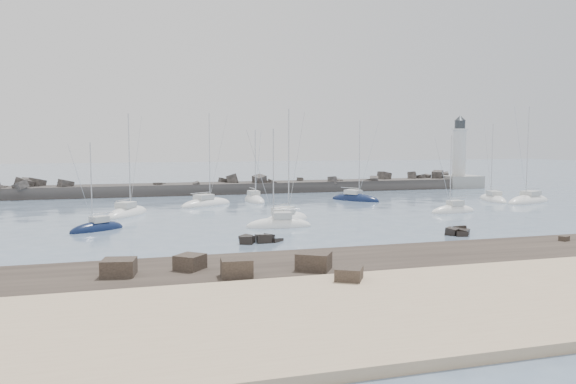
{
  "coord_description": "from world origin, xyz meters",
  "views": [
    {
      "loc": [
        -15.9,
        -57.03,
        8.6
      ],
      "look_at": [
        4.59,
        12.0,
        2.3
      ],
      "focal_mm": 35.0,
      "sensor_mm": 36.0,
      "label": 1
    }
  ],
  "objects_px": {
    "sailboat_10": "(493,200)",
    "sailboat_11": "(529,202)",
    "sailboat_2": "(97,229)",
    "sailboat_4": "(206,204)",
    "sailboat_3": "(128,214)",
    "lighthouse": "(459,171)",
    "sailboat_6": "(254,201)",
    "sailboat_9": "(453,211)",
    "sailboat_5": "(279,226)",
    "sailboat_7": "(285,221)",
    "sailboat_8": "(355,199)"
  },
  "relations": [
    {
      "from": "lighthouse",
      "to": "sailboat_9",
      "type": "distance_m",
      "value": 42.04
    },
    {
      "from": "sailboat_3",
      "to": "sailboat_7",
      "type": "distance_m",
      "value": 19.9
    },
    {
      "from": "sailboat_6",
      "to": "sailboat_9",
      "type": "distance_m",
      "value": 28.62
    },
    {
      "from": "sailboat_2",
      "to": "sailboat_4",
      "type": "relative_size",
      "value": 0.69
    },
    {
      "from": "sailboat_3",
      "to": "sailboat_9",
      "type": "xyz_separation_m",
      "value": [
        38.76,
        -8.82,
        0.0
      ]
    },
    {
      "from": "lighthouse",
      "to": "sailboat_6",
      "type": "bearing_deg",
      "value": -161.4
    },
    {
      "from": "lighthouse",
      "to": "sailboat_2",
      "type": "height_order",
      "value": "lighthouse"
    },
    {
      "from": "lighthouse",
      "to": "sailboat_6",
      "type": "relative_size",
      "value": 1.27
    },
    {
      "from": "sailboat_5",
      "to": "sailboat_6",
      "type": "relative_size",
      "value": 0.95
    },
    {
      "from": "sailboat_3",
      "to": "sailboat_8",
      "type": "xyz_separation_m",
      "value": [
        32.99,
        8.28,
        -0.0
      ]
    },
    {
      "from": "sailboat_8",
      "to": "sailboat_9",
      "type": "bearing_deg",
      "value": -71.35
    },
    {
      "from": "sailboat_2",
      "to": "sailboat_3",
      "type": "relative_size",
      "value": 0.72
    },
    {
      "from": "sailboat_5",
      "to": "sailboat_3",
      "type": "bearing_deg",
      "value": 135.96
    },
    {
      "from": "sailboat_7",
      "to": "sailboat_8",
      "type": "bearing_deg",
      "value": 49.71
    },
    {
      "from": "sailboat_3",
      "to": "sailboat_7",
      "type": "relative_size",
      "value": 0.98
    },
    {
      "from": "sailboat_4",
      "to": "sailboat_6",
      "type": "relative_size",
      "value": 1.19
    },
    {
      "from": "sailboat_3",
      "to": "sailboat_5",
      "type": "bearing_deg",
      "value": -44.04
    },
    {
      "from": "sailboat_11",
      "to": "sailboat_3",
      "type": "bearing_deg",
      "value": 178.33
    },
    {
      "from": "sailboat_5",
      "to": "sailboat_10",
      "type": "height_order",
      "value": "sailboat_10"
    },
    {
      "from": "sailboat_4",
      "to": "sailboat_10",
      "type": "relative_size",
      "value": 1.11
    },
    {
      "from": "sailboat_2",
      "to": "sailboat_3",
      "type": "xyz_separation_m",
      "value": [
        3.03,
        11.31,
        0.0
      ]
    },
    {
      "from": "sailboat_5",
      "to": "sailboat_6",
      "type": "distance_m",
      "value": 25.45
    },
    {
      "from": "sailboat_10",
      "to": "sailboat_8",
      "type": "bearing_deg",
      "value": 161.45
    },
    {
      "from": "sailboat_5",
      "to": "sailboat_8",
      "type": "relative_size",
      "value": 0.84
    },
    {
      "from": "sailboat_9",
      "to": "sailboat_6",
      "type": "bearing_deg",
      "value": 136.33
    },
    {
      "from": "sailboat_6",
      "to": "sailboat_3",
      "type": "bearing_deg",
      "value": -148.79
    },
    {
      "from": "sailboat_5",
      "to": "sailboat_9",
      "type": "relative_size",
      "value": 1.05
    },
    {
      "from": "sailboat_6",
      "to": "sailboat_4",
      "type": "bearing_deg",
      "value": -157.72
    },
    {
      "from": "sailboat_11",
      "to": "sailboat_9",
      "type": "bearing_deg",
      "value": -157.28
    },
    {
      "from": "lighthouse",
      "to": "sailboat_6",
      "type": "distance_m",
      "value": 46.83
    },
    {
      "from": "lighthouse",
      "to": "sailboat_10",
      "type": "xyz_separation_m",
      "value": [
        -10.01,
        -24.06,
        -2.96
      ]
    },
    {
      "from": "sailboat_6",
      "to": "sailboat_10",
      "type": "height_order",
      "value": "sailboat_10"
    },
    {
      "from": "sailboat_4",
      "to": "sailboat_10",
      "type": "xyz_separation_m",
      "value": [
        41.82,
        -6.07,
        0.0
      ]
    },
    {
      "from": "sailboat_5",
      "to": "sailboat_2",
      "type": "bearing_deg",
      "value": 170.49
    },
    {
      "from": "sailboat_5",
      "to": "sailboat_10",
      "type": "xyz_separation_m",
      "value": [
        37.57,
        16.08,
        -0.01
      ]
    },
    {
      "from": "sailboat_3",
      "to": "sailboat_6",
      "type": "bearing_deg",
      "value": 31.21
    },
    {
      "from": "sailboat_10",
      "to": "sailboat_11",
      "type": "bearing_deg",
      "value": -43.57
    },
    {
      "from": "lighthouse",
      "to": "sailboat_7",
      "type": "bearing_deg",
      "value": -141.03
    },
    {
      "from": "sailboat_4",
      "to": "sailboat_10",
      "type": "bearing_deg",
      "value": -8.26
    },
    {
      "from": "sailboat_8",
      "to": "sailboat_9",
      "type": "xyz_separation_m",
      "value": [
        5.77,
        -17.1,
        0.01
      ]
    },
    {
      "from": "sailboat_9",
      "to": "sailboat_8",
      "type": "bearing_deg",
      "value": 108.65
    },
    {
      "from": "sailboat_3",
      "to": "sailboat_6",
      "type": "distance_m",
      "value": 21.12
    },
    {
      "from": "sailboat_2",
      "to": "sailboat_8",
      "type": "bearing_deg",
      "value": 28.54
    },
    {
      "from": "sailboat_3",
      "to": "lighthouse",
      "type": "bearing_deg",
      "value": 22.52
    },
    {
      "from": "sailboat_3",
      "to": "sailboat_4",
      "type": "bearing_deg",
      "value": 36.73
    },
    {
      "from": "sailboat_8",
      "to": "sailboat_9",
      "type": "distance_m",
      "value": 18.05
    },
    {
      "from": "sailboat_5",
      "to": "sailboat_8",
      "type": "height_order",
      "value": "sailboat_8"
    },
    {
      "from": "sailboat_4",
      "to": "sailboat_10",
      "type": "distance_m",
      "value": 42.26
    },
    {
      "from": "sailboat_2",
      "to": "sailboat_5",
      "type": "distance_m",
      "value": 18.06
    },
    {
      "from": "sailboat_10",
      "to": "sailboat_6",
      "type": "bearing_deg",
      "value": 165.05
    }
  ]
}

